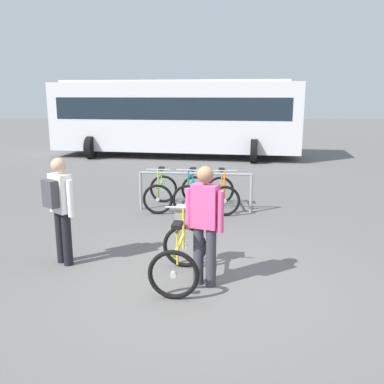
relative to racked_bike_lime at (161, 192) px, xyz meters
name	(u,v)px	position (x,y,z in m)	size (l,w,h in m)	color
ground_plane	(200,283)	(0.92, -3.91, -0.37)	(80.00, 80.00, 0.00)	#605E5B
bike_rack_rail	(195,183)	(0.79, -0.24, 0.27)	(2.50, 0.26, 0.88)	#99999E
racked_bike_lime	(161,192)	(0.00, 0.00, 0.00)	(0.70, 1.11, 0.97)	black
racked_bike_teal	(191,193)	(0.70, -0.06, 0.00)	(0.81, 1.19, 0.97)	black
racked_bike_orange	(222,194)	(1.40, -0.12, 0.00)	(0.72, 1.13, 0.97)	black
featured_bicycle	(180,249)	(0.64, -3.78, 0.08)	(0.76, 1.21, 0.97)	black
person_with_featured_bike	(205,221)	(0.97, -3.96, 0.54)	(0.50, 0.31, 1.64)	#383842
pedestrian_with_backpack	(60,205)	(-1.18, -3.28, 0.57)	(0.47, 0.46, 1.64)	black
bus_distant	(176,114)	(-0.14, 8.23, 1.37)	(10.25, 4.33, 3.08)	silver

